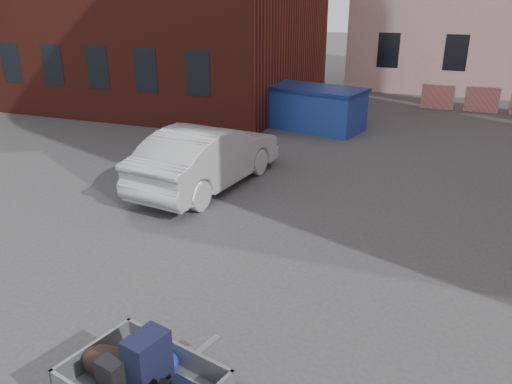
% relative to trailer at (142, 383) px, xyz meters
% --- Properties ---
extents(ground, '(120.00, 120.00, 0.00)m').
position_rel_trailer_xyz_m(ground, '(-0.16, 3.59, -0.61)').
color(ground, '#38383A').
rests_on(ground, ground).
extents(far_building, '(6.00, 6.00, 8.00)m').
position_rel_trailer_xyz_m(far_building, '(-20.16, 25.59, 3.39)').
color(far_building, maroon).
rests_on(far_building, ground).
extents(barriers, '(4.70, 0.18, 1.00)m').
position_rel_trailer_xyz_m(barriers, '(4.04, 18.59, -0.11)').
color(barriers, red).
rests_on(barriers, ground).
extents(trailer, '(1.82, 1.95, 1.20)m').
position_rel_trailer_xyz_m(trailer, '(0.00, 0.00, 0.00)').
color(trailer, black).
rests_on(trailer, ground).
extents(dumpster, '(3.81, 2.58, 1.46)m').
position_rel_trailer_xyz_m(dumpster, '(-1.67, 13.54, 0.13)').
color(dumpster, '#223FA4').
rests_on(dumpster, ground).
extents(silver_car, '(2.23, 4.81, 1.53)m').
position_rel_trailer_xyz_m(silver_car, '(-2.62, 7.01, 0.16)').
color(silver_car, '#AFB2B6').
rests_on(silver_car, ground).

